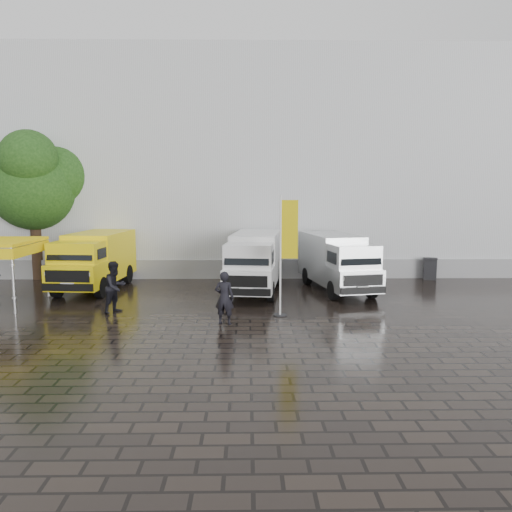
% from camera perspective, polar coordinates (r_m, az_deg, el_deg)
% --- Properties ---
extents(ground, '(120.00, 120.00, 0.00)m').
position_cam_1_polar(ground, '(18.46, 0.78, -6.89)').
color(ground, black).
rests_on(ground, ground).
extents(exhibition_hall, '(44.00, 16.00, 12.00)m').
position_cam_1_polar(exhibition_hall, '(34.00, 3.41, 9.85)').
color(exhibition_hall, silver).
rests_on(exhibition_hall, ground).
extents(hall_plinth, '(44.00, 0.15, 1.00)m').
position_cam_1_polar(hall_plinth, '(26.27, 4.63, -1.49)').
color(hall_plinth, gray).
rests_on(hall_plinth, ground).
extents(van_yellow, '(2.65, 5.83, 2.62)m').
position_cam_1_polar(van_yellow, '(24.32, -17.99, -0.63)').
color(van_yellow, yellow).
rests_on(van_yellow, ground).
extents(van_white, '(2.77, 6.29, 2.64)m').
position_cam_1_polar(van_white, '(22.60, -0.18, -0.82)').
color(van_white, white).
rests_on(van_white, ground).
extents(van_silver, '(3.02, 6.15, 2.55)m').
position_cam_1_polar(van_silver, '(23.18, 9.25, -0.82)').
color(van_silver, silver).
rests_on(van_silver, ground).
extents(flagpole, '(0.88, 0.50, 4.43)m').
position_cam_1_polar(flagpole, '(18.14, 3.38, 0.67)').
color(flagpole, black).
rests_on(flagpole, ground).
extents(tree, '(4.35, 4.36, 7.81)m').
position_cam_1_polar(tree, '(28.30, -24.18, 7.70)').
color(tree, black).
rests_on(tree, ground).
extents(wheelie_bin, '(0.86, 0.86, 1.13)m').
position_cam_1_polar(wheelie_bin, '(27.46, 19.27, -1.36)').
color(wheelie_bin, black).
rests_on(wheelie_bin, ground).
extents(person_front, '(0.76, 0.58, 1.85)m').
position_cam_1_polar(person_front, '(17.22, -3.64, -4.79)').
color(person_front, black).
rests_on(person_front, ground).
extents(person_tent, '(1.14, 1.20, 1.96)m').
position_cam_1_polar(person_tent, '(19.54, -15.79, -3.43)').
color(person_tent, black).
rests_on(person_tent, ground).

